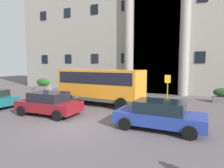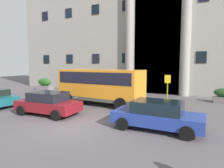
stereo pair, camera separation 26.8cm
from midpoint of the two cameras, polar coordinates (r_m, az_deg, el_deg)
The scene contains 10 objects.
ground_plane at distance 10.59m, azimuth -11.42°, elevation -12.18°, with size 80.00×64.00×0.12m, color #5C5457.
office_building_facade at distance 26.93m, azimuth 11.11°, elevation 17.59°, with size 34.07×9.74×17.50m.
orange_minibus at distance 15.52m, azimuth -3.69°, elevation 0.07°, with size 6.86×3.08×2.75m.
bus_stop_sign at distance 15.67m, azimuth 15.27°, elevation -0.71°, with size 0.44×0.08×2.35m.
hedge_planter_entrance_left at distance 18.62m, azimuth 29.11°, elevation -2.96°, with size 1.61×0.75×1.22m.
hedge_planter_west at distance 21.03m, azimuth -1.89°, elevation -1.04°, with size 1.45×0.83×1.42m.
hedge_planter_entrance_right at distance 25.60m, azimuth -19.56°, elevation -0.12°, with size 2.01×0.92×1.45m.
parked_estate_mid at distance 13.11m, azimuth -18.33°, elevation -5.31°, with size 4.04×2.01×1.43m.
parked_sedan_far at distance 10.00m, azimuth 12.84°, elevation -8.64°, with size 4.36×2.12×1.41m.
motorcycle_near_kerb at distance 14.26m, azimuth -12.91°, elevation -5.41°, with size 1.91×0.61×0.89m.
Camera 1 is at (5.70, -8.28, 3.19)m, focal length 31.62 mm.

